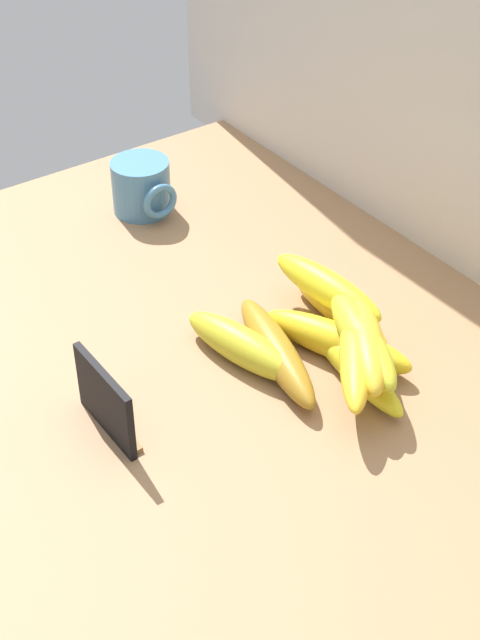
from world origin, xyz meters
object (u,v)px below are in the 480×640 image
Objects in this scene: banana_0 at (340,311)px; banana_1 at (276,351)px; banana_3 at (354,367)px; banana_5 at (327,288)px; banana_6 at (356,352)px; banana_2 at (337,341)px; chalkboard_sign at (106,403)px; coffee_mug at (142,187)px; banana_4 at (242,346)px; banana_7 at (366,345)px; banana_8 at (362,340)px.

banana_1 reaches higher than banana_0.
banana_0 is 10.41cm from banana_3.
banana_5 is 0.87× the size of banana_6.
banana_2 reaches higher than banana_1.
chalkboard_sign is at bearing -99.54° from banana_2.
coffee_mug reaches higher than banana_4.
banana_6 is at bearing 29.49° from banana_1.
banana_6 is at bearing -0.56° from coffee_mug.
banana_6 is 1.38cm from banana_7.
banana_0 is (36.44, 6.03, -2.20)cm from coffee_mug.
banana_2 is at bearing 67.05° from banana_1.
banana_8 is (9.97, -3.26, 0.19)cm from banana_5.
banana_3 is 3.81cm from banana_8.
banana_1 is 10.22cm from banana_8.
banana_5 is (-9.84, 3.96, 3.56)cm from banana_3.
banana_8 is (4.38, -0.31, 3.29)cm from banana_2.
banana_3 is at bearing 0.75° from coffee_mug.
banana_2 is 6.46cm from banana_6.
banana_1 is at bearing -80.79° from banana_0.
banana_6 is 1.21× the size of banana_7.
coffee_mug is 0.61× the size of banana_7.
banana_5 is at bearing 161.52° from banana_7.
banana_5 is (35.47, 4.56, 1.44)cm from coffee_mug.
banana_4 is at bearing -146.03° from banana_6.
chalkboard_sign is 18.30cm from banana_4.
banana_5 is 11.58cm from banana_7.
banana_0 is 10.87cm from banana_8.
banana_1 is (38.24, -5.06, -1.84)cm from coffee_mug.
banana_7 is 0.94× the size of banana_8.
banana_3 is (8.90, 26.64, -2.16)cm from chalkboard_sign.
banana_5 reaches higher than banana_1.
banana_2 reaches higher than banana_3.
banana_1 is 1.22× the size of banana_4.
banana_7 is (10.04, 26.93, 1.63)cm from chalkboard_sign.
banana_1 is at bearing 85.04° from chalkboard_sign.
chalkboard_sign is 0.68× the size of banana_7.
banana_2 and banana_4 have the same top height.
coffee_mug and banana_7 have the same top height.
chalkboard_sign is 0.58× the size of banana_2.
banana_2 is 5.49cm from banana_8.
banana_6 reaches higher than banana_3.
banana_7 is at bearing -22.27° from banana_8.
banana_4 is 12.79cm from banana_5.
coffee_mug reaches higher than banana_3.
banana_4 is (35.40, -7.85, -1.65)cm from coffee_mug.
banana_5 is at bearing 158.07° from banana_3.
banana_3 is 13.04cm from banana_4.
chalkboard_sign reaches higher than banana_8.
banana_8 is (10.05, 9.15, 3.27)cm from banana_4.
chalkboard_sign is 28.09cm from banana_2.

